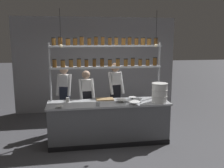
% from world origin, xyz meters
% --- Properties ---
extents(ground_plane, '(40.00, 40.00, 0.00)m').
position_xyz_m(ground_plane, '(0.00, 0.00, 0.00)').
color(ground_plane, '#4C4C51').
extents(back_wall, '(5.10, 0.12, 2.97)m').
position_xyz_m(back_wall, '(0.00, 2.60, 1.48)').
color(back_wall, '#939399').
rests_on(back_wall, ground_plane).
extents(prep_counter, '(2.70, 0.76, 0.92)m').
position_xyz_m(prep_counter, '(0.00, -0.00, 0.46)').
color(prep_counter, slate).
rests_on(prep_counter, ground_plane).
extents(spice_shelf_unit, '(2.58, 0.28, 2.36)m').
position_xyz_m(spice_shelf_unit, '(-0.01, 0.33, 1.89)').
color(spice_shelf_unit, '#B7BABF').
rests_on(spice_shelf_unit, ground_plane).
extents(chef_left, '(0.41, 0.34, 1.68)m').
position_xyz_m(chef_left, '(-0.98, 0.83, 0.97)').
color(chef_left, black).
rests_on(chef_left, ground_plane).
extents(chef_center, '(0.39, 0.30, 1.56)m').
position_xyz_m(chef_center, '(-0.45, 0.59, 0.89)').
color(chef_center, black).
rests_on(chef_center, ground_plane).
extents(chef_right, '(0.40, 0.33, 1.73)m').
position_xyz_m(chef_right, '(0.27, 0.67, 1.00)').
color(chef_right, black).
rests_on(chef_right, ground_plane).
extents(container_stack, '(0.35, 0.35, 0.43)m').
position_xyz_m(container_stack, '(1.12, -0.17, 1.13)').
color(container_stack, white).
rests_on(container_stack, prep_counter).
extents(cutting_board, '(0.40, 0.26, 0.02)m').
position_xyz_m(cutting_board, '(-0.05, 0.25, 0.93)').
color(cutting_board, '#A88456').
rests_on(cutting_board, prep_counter).
extents(prep_bowl_near_left, '(0.27, 0.27, 0.08)m').
position_xyz_m(prep_bowl_near_left, '(0.51, -0.31, 0.96)').
color(prep_bowl_near_left, white).
rests_on(prep_bowl_near_left, prep_counter).
extents(prep_bowl_center_front, '(0.17, 0.17, 0.05)m').
position_xyz_m(prep_bowl_center_front, '(-1.06, -0.29, 0.94)').
color(prep_bowl_center_front, silver).
rests_on(prep_bowl_center_front, prep_counter).
extents(prep_bowl_center_back, '(0.21, 0.21, 0.06)m').
position_xyz_m(prep_bowl_center_back, '(0.68, -0.01, 0.95)').
color(prep_bowl_center_back, silver).
rests_on(prep_bowl_center_back, prep_counter).
extents(prep_bowl_near_right, '(0.18, 0.18, 0.05)m').
position_xyz_m(prep_bowl_near_right, '(0.60, 0.21, 0.94)').
color(prep_bowl_near_right, white).
rests_on(prep_bowl_near_right, prep_counter).
extents(prep_bowl_far_left, '(0.25, 0.25, 0.07)m').
position_xyz_m(prep_bowl_far_left, '(0.28, -0.06, 0.95)').
color(prep_bowl_far_left, silver).
rests_on(prep_bowl_far_left, prep_counter).
extents(serving_cup_front, '(0.08, 0.08, 0.10)m').
position_xyz_m(serving_cup_front, '(-0.90, 0.16, 0.97)').
color(serving_cup_front, silver).
rests_on(serving_cup_front, prep_counter).
extents(serving_cup_by_board, '(0.07, 0.07, 0.09)m').
position_xyz_m(serving_cup_by_board, '(-0.27, -0.29, 0.97)').
color(serving_cup_by_board, '#B2B7BC').
rests_on(serving_cup_by_board, prep_counter).
extents(pendant_light_row, '(2.13, 0.07, 0.79)m').
position_xyz_m(pendant_light_row, '(0.03, 0.00, 2.21)').
color(pendant_light_row, black).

